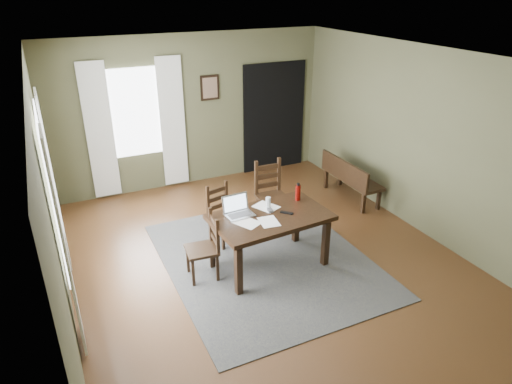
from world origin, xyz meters
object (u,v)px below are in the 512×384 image
chair_end (205,247)px  chair_back_right (271,195)px  bench (349,176)px  chair_back_left (223,215)px  water_bottle (298,192)px  dining_table (270,221)px  laptop (238,209)px

chair_end → chair_back_right: 1.66m
chair_back_right → bench: chair_back_right is taller
chair_back_left → bench: size_ratio=0.68×
water_bottle → dining_table: bearing=-155.9°
chair_end → laptop: laptop is taller
water_bottle → chair_end: bearing=-175.2°
chair_end → chair_back_right: bearing=128.3°
chair_back_left → chair_back_right: size_ratio=0.86×
dining_table → water_bottle: bearing=19.9°
chair_back_left → laptop: (-0.03, -0.64, 0.39)m
chair_end → bench: (3.01, 1.12, -0.00)m
dining_table → chair_end: (-0.85, 0.12, -0.23)m
dining_table → chair_back_left: 0.94m
chair_end → bench: bearing=115.9°
chair_back_right → dining_table: bearing=-115.2°
dining_table → chair_back_right: chair_back_right is taller
bench → dining_table: bearing=120.0°
chair_back_left → laptop: 0.75m
dining_table → chair_end: size_ratio=1.77×
chair_end → chair_back_left: size_ratio=1.01×
bench → laptop: (-2.52, -1.04, 0.39)m
dining_table → bench: dining_table is taller
chair_end → chair_back_left: 0.89m
chair_back_left → laptop: bearing=-108.6°
chair_back_right → water_bottle: (0.00, -0.78, 0.37)m
dining_table → chair_back_right: size_ratio=1.53×
chair_end → water_bottle: 1.47m
chair_back_right → laptop: size_ratio=2.75×
chair_back_right → bench: 1.64m
chair_back_left → water_bottle: water_bottle is taller
water_bottle → bench: bearing=31.9°
dining_table → chair_back_left: chair_back_left is taller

